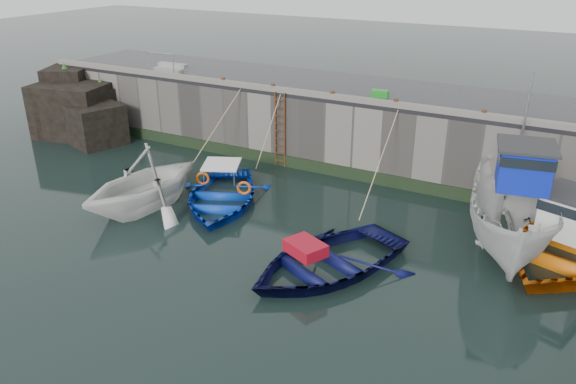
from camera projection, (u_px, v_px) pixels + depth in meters
The scene contains 22 objects.
ground at pixel (167, 293), 15.30m from camera, with size 120.00×120.00×0.00m, color black.
quay_back at pixel (348, 123), 24.76m from camera, with size 30.00×5.00×3.00m, color slate.
road_back at pixel (350, 88), 24.12m from camera, with size 30.00×5.00×0.16m, color black.
kerb_back at pixel (327, 96), 22.16m from camera, with size 30.00×0.30×0.20m, color slate.
algae_back at pixel (323, 168), 23.22m from camera, with size 30.00×0.08×0.50m, color black.
rock_outcrop at pixel (80, 109), 27.76m from camera, with size 5.85×4.24×3.41m.
ladder at pixel (280, 130), 23.51m from camera, with size 0.51×0.08×3.20m.
boat_near_white at pixel (145, 207), 20.32m from camera, with size 4.29×4.97×2.62m, color silver.
boat_near_white_rope at pixel (214, 169), 23.77m from camera, with size 0.04×4.41×3.10m, color tan, non-canonical shape.
boat_near_blue at pixel (221, 203), 20.65m from camera, with size 3.67×5.14×1.06m, color #0C3ABA.
boat_near_blue_rope at pixel (268, 172), 23.45m from camera, with size 0.04×3.26×3.10m, color tan, non-canonical shape.
boat_near_navy at pixel (326, 269), 16.45m from camera, with size 3.81×5.34×1.11m, color #0A0D3F.
boat_near_navy_rope at pixel (381, 209), 20.19m from camera, with size 0.04×5.02×3.10m, color tan, non-canonical shape.
boat_far_white at pixel (513, 215), 17.26m from camera, with size 3.79×7.17×5.63m.
boat_far_orange at pixel (571, 244), 16.90m from camera, with size 6.51×7.73×4.37m.
fish_crate at pixel (380, 94), 22.28m from camera, with size 0.66×0.36×0.28m, color #198E21.
railing at pixel (170, 67), 26.81m from camera, with size 1.60×1.05×1.00m.
bollard_a at pixel (223, 81), 24.40m from camera, with size 0.18×0.18×0.28m, color #3F1E0F.
bollard_b at pixel (273, 87), 23.31m from camera, with size 0.18×0.18×0.28m, color #3F1E0F.
bollard_c at pixel (332, 95), 22.13m from camera, with size 0.18×0.18×0.28m, color #3F1E0F.
bollard_d at pixel (396, 103), 21.00m from camera, with size 0.18×0.18×0.28m, color #3F1E0F.
bollard_e at pixel (484, 114), 19.61m from camera, with size 0.18×0.18×0.28m, color #3F1E0F.
Camera 1 is at (9.04, -9.76, 8.69)m, focal length 35.00 mm.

